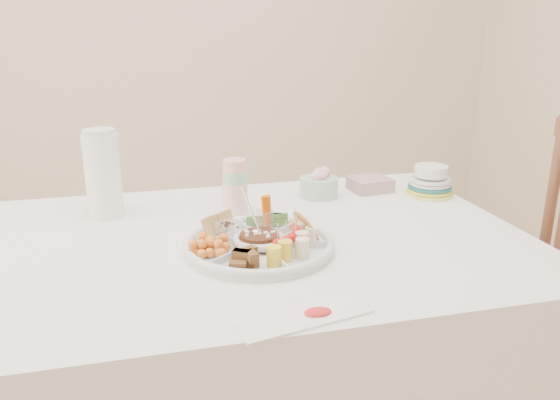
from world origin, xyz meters
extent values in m
cube|color=beige|center=(0.00, 2.00, 1.35)|extent=(4.00, 0.02, 2.70)
cube|color=white|center=(0.00, 0.00, 0.38)|extent=(1.52, 1.02, 0.76)
cube|color=brown|center=(0.82, -0.10, 0.52)|extent=(0.48, 0.48, 1.05)
cylinder|color=silver|center=(0.01, -0.10, 0.78)|extent=(0.49, 0.49, 0.04)
cylinder|color=#412510|center=(0.01, -0.10, 0.79)|extent=(0.13, 0.13, 0.04)
cylinder|color=silver|center=(0.00, 0.21, 0.86)|extent=(0.09, 0.09, 0.21)
cylinder|color=white|center=(-0.39, 0.28, 0.89)|extent=(0.11, 0.11, 0.27)
cylinder|color=#AECDBC|center=(0.30, 0.31, 0.81)|extent=(0.15, 0.15, 0.10)
cube|color=#B0898C|center=(0.49, 0.33, 0.78)|extent=(0.15, 0.13, 0.04)
cylinder|color=yellow|center=(0.67, 0.24, 0.81)|extent=(0.17, 0.17, 0.10)
cube|color=silver|center=(0.02, -0.45, 0.76)|extent=(0.29, 0.15, 0.01)
camera|label=1|loc=(-0.26, -1.37, 1.32)|focal=35.00mm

